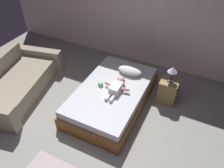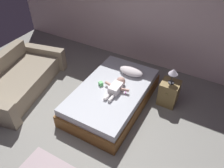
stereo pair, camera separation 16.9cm
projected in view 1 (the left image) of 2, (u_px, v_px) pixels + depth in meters
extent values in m
plane|color=gray|center=(86.00, 149.00, 3.71)|extent=(8.00, 8.00, 0.00)
cube|color=silver|center=(151.00, 13.00, 4.94)|extent=(8.00, 0.12, 2.61)
cube|color=brown|center=(112.00, 99.00, 4.45)|extent=(1.26, 2.10, 0.28)
cube|color=#B8BCC5|center=(112.00, 91.00, 4.31)|extent=(1.21, 2.01, 0.16)
ellipsoid|color=silver|center=(130.00, 71.00, 4.57)|extent=(0.52, 0.28, 0.15)
cube|color=white|center=(116.00, 88.00, 4.15)|extent=(0.19, 0.29, 0.15)
sphere|color=tan|center=(121.00, 81.00, 4.29)|extent=(0.18, 0.18, 0.18)
cylinder|color=tan|center=(109.00, 84.00, 4.23)|extent=(0.18, 0.08, 0.06)
cylinder|color=tan|center=(125.00, 89.00, 4.12)|extent=(0.18, 0.09, 0.06)
cylinder|color=white|center=(108.00, 97.00, 4.03)|extent=(0.06, 0.20, 0.06)
cylinder|color=white|center=(113.00, 98.00, 4.00)|extent=(0.06, 0.20, 0.06)
cube|color=#B139A0|center=(126.00, 91.00, 4.18)|extent=(0.07, 0.12, 0.01)
cube|color=white|center=(126.00, 89.00, 4.22)|extent=(0.02, 0.03, 0.01)
cube|color=gray|center=(21.00, 85.00, 4.69)|extent=(1.19, 1.85, 0.40)
cube|color=gray|center=(42.00, 59.00, 5.35)|extent=(1.06, 0.42, 0.54)
cube|color=olive|center=(168.00, 91.00, 4.46)|extent=(0.36, 0.36, 0.52)
sphere|color=tan|center=(166.00, 92.00, 4.25)|extent=(0.03, 0.03, 0.03)
cylinder|color=#333338|center=(170.00, 80.00, 4.28)|extent=(0.12, 0.12, 0.02)
cylinder|color=#333338|center=(171.00, 76.00, 4.21)|extent=(0.02, 0.02, 0.20)
cone|color=silver|center=(173.00, 70.00, 4.12)|extent=(0.18, 0.18, 0.11)
cube|color=#60C56A|center=(101.00, 84.00, 4.30)|extent=(0.10, 0.10, 0.08)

